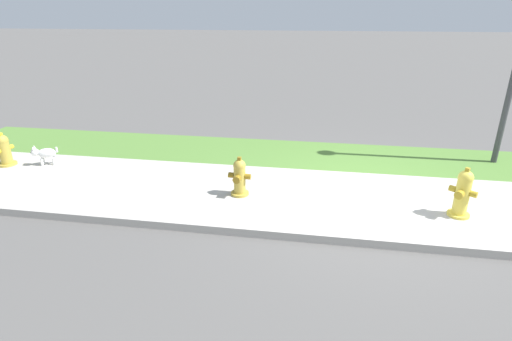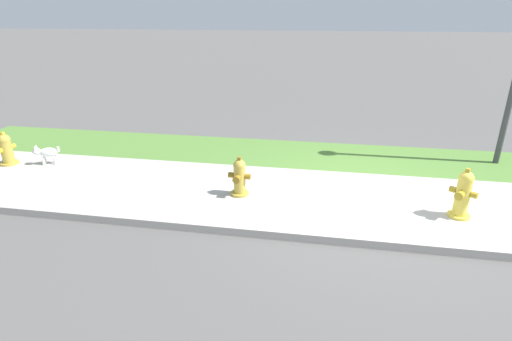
{
  "view_description": "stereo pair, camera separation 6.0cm",
  "coord_description": "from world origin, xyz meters",
  "px_view_note": "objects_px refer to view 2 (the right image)",
  "views": [
    {
      "loc": [
        -0.83,
        -5.95,
        2.83
      ],
      "look_at": [
        -1.83,
        0.05,
        0.4
      ],
      "focal_mm": 28.0,
      "sensor_mm": 36.0,
      "label": 1
    },
    {
      "loc": [
        -0.77,
        -5.94,
        2.83
      ],
      "look_at": [
        -1.83,
        0.05,
        0.4
      ],
      "focal_mm": 28.0,
      "sensor_mm": 36.0,
      "label": 2
    }
  ],
  "objects_px": {
    "fire_hydrant_at_driveway": "(6,149)",
    "small_white_dog": "(46,153)",
    "fire_hydrant_mid_block": "(239,177)",
    "fire_hydrant_by_grass_verge": "(463,194)"
  },
  "relations": [
    {
      "from": "fire_hydrant_at_driveway",
      "to": "small_white_dog",
      "type": "bearing_deg",
      "value": -73.76
    },
    {
      "from": "small_white_dog",
      "to": "fire_hydrant_mid_block",
      "type": "bearing_deg",
      "value": 147.87
    },
    {
      "from": "fire_hydrant_at_driveway",
      "to": "small_white_dog",
      "type": "distance_m",
      "value": 0.77
    },
    {
      "from": "fire_hydrant_by_grass_verge",
      "to": "fire_hydrant_mid_block",
      "type": "height_order",
      "value": "fire_hydrant_by_grass_verge"
    },
    {
      "from": "fire_hydrant_by_grass_verge",
      "to": "small_white_dog",
      "type": "height_order",
      "value": "fire_hydrant_by_grass_verge"
    },
    {
      "from": "fire_hydrant_at_driveway",
      "to": "small_white_dog",
      "type": "relative_size",
      "value": 1.42
    },
    {
      "from": "fire_hydrant_at_driveway",
      "to": "fire_hydrant_by_grass_verge",
      "type": "bearing_deg",
      "value": -89.36
    },
    {
      "from": "fire_hydrant_by_grass_verge",
      "to": "fire_hydrant_mid_block",
      "type": "relative_size",
      "value": 1.16
    },
    {
      "from": "fire_hydrant_mid_block",
      "to": "small_white_dog",
      "type": "distance_m",
      "value": 4.12
    },
    {
      "from": "fire_hydrant_at_driveway",
      "to": "fire_hydrant_mid_block",
      "type": "height_order",
      "value": "same"
    }
  ]
}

